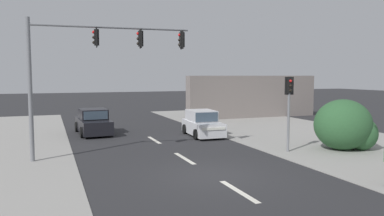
# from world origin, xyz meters

# --- Properties ---
(ground_plane) EXTENTS (140.00, 140.00, 0.00)m
(ground_plane) POSITION_xyz_m (0.00, 0.00, 0.00)
(ground_plane) COLOR #28282B
(lane_dash_near) EXTENTS (0.20, 2.40, 0.01)m
(lane_dash_near) POSITION_xyz_m (0.00, -2.00, 0.00)
(lane_dash_near) COLOR silver
(lane_dash_near) RESTS_ON ground
(lane_dash_mid) EXTENTS (0.20, 2.40, 0.01)m
(lane_dash_mid) POSITION_xyz_m (0.00, 3.00, 0.00)
(lane_dash_mid) COLOR silver
(lane_dash_mid) RESTS_ON ground
(lane_dash_far) EXTENTS (0.20, 2.40, 0.01)m
(lane_dash_far) POSITION_xyz_m (0.00, 8.00, 0.00)
(lane_dash_far) COLOR silver
(lane_dash_far) RESTS_ON ground
(kerb_right_verge) EXTENTS (10.00, 44.00, 0.02)m
(kerb_right_verge) POSITION_xyz_m (9.00, 2.00, 0.01)
(kerb_right_verge) COLOR gray
(kerb_right_verge) RESTS_ON ground
(traffic_signal_mast) EXTENTS (6.88, 0.76, 6.00)m
(traffic_signal_mast) POSITION_xyz_m (-3.80, 4.53, 4.35)
(traffic_signal_mast) COLOR slate
(traffic_signal_mast) RESTS_ON ground
(pedestal_signal_right_kerb) EXTENTS (0.44, 0.30, 3.56)m
(pedestal_signal_right_kerb) POSITION_xyz_m (5.04, 2.52, 2.42)
(pedestal_signal_right_kerb) COLOR slate
(pedestal_signal_right_kerb) RESTS_ON ground
(roadside_bush) EXTENTS (2.98, 2.55, 2.47)m
(roadside_bush) POSITION_xyz_m (7.98, 1.98, 1.16)
(roadside_bush) COLOR #2D5B33
(roadside_bush) RESTS_ON ground
(shopfront_wall_far) EXTENTS (12.00, 1.00, 3.60)m
(shopfront_wall_far) POSITION_xyz_m (11.00, 16.00, 1.80)
(shopfront_wall_far) COLOR gray
(shopfront_wall_far) RESTS_ON ground
(sedan_oncoming_mid) EXTENTS (2.03, 4.31, 1.56)m
(sedan_oncoming_mid) POSITION_xyz_m (-2.93, 11.55, 0.70)
(sedan_oncoming_mid) COLOR black
(sedan_oncoming_mid) RESTS_ON ground
(hatchback_oncoming_near) EXTENTS (1.95, 3.72, 1.53)m
(hatchback_oncoming_near) POSITION_xyz_m (3.11, 8.41, 0.70)
(hatchback_oncoming_near) COLOR silver
(hatchback_oncoming_near) RESTS_ON ground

